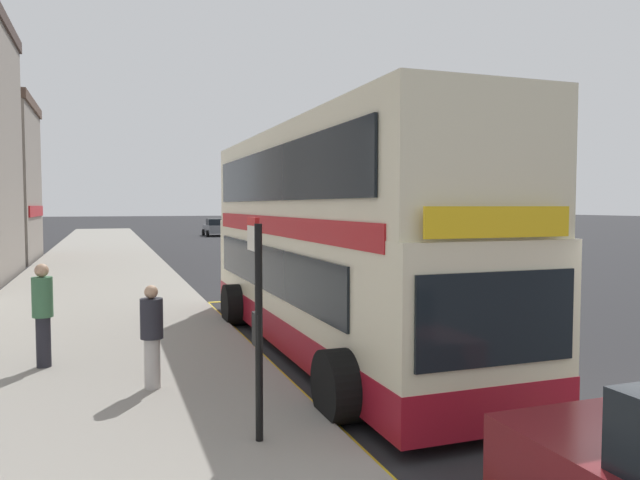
{
  "coord_description": "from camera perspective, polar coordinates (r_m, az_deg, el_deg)",
  "views": [
    {
      "loc": [
        -6.69,
        -5.72,
        2.91
      ],
      "look_at": [
        -2.15,
        7.02,
        2.13
      ],
      "focal_mm": 33.77,
      "sensor_mm": 36.0,
      "label": 1
    }
  ],
  "objects": [
    {
      "name": "ground_plane",
      "position": [
        38.42,
        -9.53,
        -1.08
      ],
      "size": [
        260.0,
        260.0,
        0.0
      ],
      "primitive_type": "plane",
      "color": "#28282B"
    },
    {
      "name": "pavement_near",
      "position": [
        37.83,
        -20.03,
        -1.2
      ],
      "size": [
        6.0,
        76.0,
        0.14
      ],
      "primitive_type": "cube",
      "color": "gray",
      "rests_on": "ground"
    },
    {
      "name": "double_decker_bus",
      "position": [
        12.09,
        0.95,
        -0.7
      ],
      "size": [
        3.18,
        11.04,
        4.4
      ],
      "color": "beige",
      "rests_on": "ground"
    },
    {
      "name": "bus_bay_markings",
      "position": [
        12.08,
        1.59,
        -10.6
      ],
      "size": [
        3.11,
        14.15,
        0.01
      ],
      "color": "yellow",
      "rests_on": "ground"
    },
    {
      "name": "bus_stop_sign",
      "position": [
        7.15,
        -5.98,
        -6.49
      ],
      "size": [
        0.09,
        0.51,
        2.63
      ],
      "color": "black",
      "rests_on": "pavement_near"
    },
    {
      "name": "parked_car_grey_far",
      "position": [
        57.98,
        -9.89,
        1.18
      ],
      "size": [
        2.09,
        4.2,
        1.62
      ],
      "rotation": [
        0.0,
        0.0,
        0.01
      ],
      "color": "slate",
      "rests_on": "ground"
    },
    {
      "name": "parked_car_black_ahead",
      "position": [
        39.65,
        -2.79,
        0.25
      ],
      "size": [
        2.09,
        4.2,
        1.62
      ],
      "rotation": [
        0.0,
        0.0,
        0.04
      ],
      "color": "black",
      "rests_on": "ground"
    },
    {
      "name": "pedestrian_waiting_near_sign",
      "position": [
        9.52,
        -15.65,
        -8.46
      ],
      "size": [
        0.34,
        0.34,
        1.57
      ],
      "color": "#B7B2AD",
      "rests_on": "pavement_near"
    },
    {
      "name": "pedestrian_further_back",
      "position": [
        11.37,
        -24.79,
        -6.1
      ],
      "size": [
        0.34,
        0.34,
        1.78
      ],
      "color": "#26262D",
      "rests_on": "pavement_near"
    }
  ]
}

